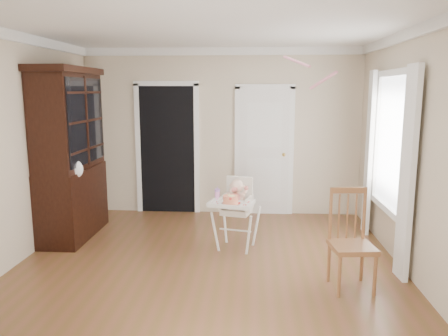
# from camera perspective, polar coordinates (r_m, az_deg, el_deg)

# --- Properties ---
(floor) EXTENTS (5.00, 5.00, 0.00)m
(floor) POSITION_cam_1_polar(r_m,az_deg,el_deg) (5.07, -2.42, -13.49)
(floor) COLOR brown
(floor) RESTS_ON ground
(ceiling) EXTENTS (5.00, 5.00, 0.00)m
(ceiling) POSITION_cam_1_polar(r_m,az_deg,el_deg) (4.70, -2.68, 18.32)
(ceiling) COLOR white
(ceiling) RESTS_ON wall_back
(wall_back) EXTENTS (4.50, 0.00, 4.50)m
(wall_back) POSITION_cam_1_polar(r_m,az_deg,el_deg) (7.17, -0.33, 4.67)
(wall_back) COLOR beige
(wall_back) RESTS_ON floor
(wall_left) EXTENTS (0.00, 5.00, 5.00)m
(wall_left) POSITION_cam_1_polar(r_m,az_deg,el_deg) (5.43, -26.89, 1.83)
(wall_left) COLOR beige
(wall_left) RESTS_ON floor
(wall_right) EXTENTS (0.00, 5.00, 5.00)m
(wall_right) POSITION_cam_1_polar(r_m,az_deg,el_deg) (4.98, 24.15, 1.38)
(wall_right) COLOR beige
(wall_right) RESTS_ON floor
(crown_molding) EXTENTS (4.50, 5.00, 0.12)m
(crown_molding) POSITION_cam_1_polar(r_m,az_deg,el_deg) (4.69, -2.68, 17.59)
(crown_molding) COLOR white
(crown_molding) RESTS_ON ceiling
(doorway) EXTENTS (1.06, 0.05, 2.22)m
(doorway) POSITION_cam_1_polar(r_m,az_deg,el_deg) (7.30, -7.41, 2.78)
(doorway) COLOR black
(doorway) RESTS_ON wall_back
(closet_door) EXTENTS (0.96, 0.09, 2.13)m
(closet_door) POSITION_cam_1_polar(r_m,az_deg,el_deg) (7.17, 5.26, 2.01)
(closet_door) COLOR white
(closet_door) RESTS_ON wall_back
(window_right) EXTENTS (0.13, 1.84, 2.30)m
(window_right) POSITION_cam_1_polar(r_m,az_deg,el_deg) (5.71, 20.70, 1.99)
(window_right) COLOR white
(window_right) RESTS_ON wall_right
(high_chair) EXTENTS (0.67, 0.77, 0.94)m
(high_chair) POSITION_cam_1_polar(r_m,az_deg,el_deg) (5.61, 1.60, -4.83)
(high_chair) COLOR white
(high_chair) RESTS_ON floor
(baby) EXTENTS (0.26, 0.23, 0.39)m
(baby) POSITION_cam_1_polar(r_m,az_deg,el_deg) (5.60, 1.69, -3.53)
(baby) COLOR beige
(baby) RESTS_ON high_chair
(cake) EXTENTS (0.24, 0.24, 0.11)m
(cake) POSITION_cam_1_polar(r_m,az_deg,el_deg) (5.34, 0.87, -4.18)
(cake) COLOR silver
(cake) RESTS_ON high_chair
(sippy_cup) EXTENTS (0.07, 0.07, 0.17)m
(sippy_cup) POSITION_cam_1_polar(r_m,az_deg,el_deg) (5.58, -0.89, -3.39)
(sippy_cup) COLOR #EB8FCF
(sippy_cup) RESTS_ON high_chair
(china_cabinet) EXTENTS (0.62, 1.39, 2.34)m
(china_cabinet) POSITION_cam_1_polar(r_m,az_deg,el_deg) (6.35, -19.46, 1.74)
(china_cabinet) COLOR black
(china_cabinet) RESTS_ON floor
(dining_chair) EXTENTS (0.47, 0.47, 1.03)m
(dining_chair) POSITION_cam_1_polar(r_m,az_deg,el_deg) (4.73, 16.28, -9.38)
(dining_chair) COLOR brown
(dining_chair) RESTS_ON floor
(streamer) EXTENTS (0.25, 0.45, 0.15)m
(streamer) POSITION_cam_1_polar(r_m,az_deg,el_deg) (4.74, 9.45, 13.57)
(streamer) COLOR pink
(streamer) RESTS_ON ceiling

